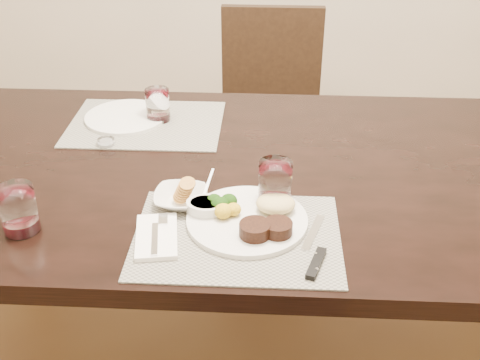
# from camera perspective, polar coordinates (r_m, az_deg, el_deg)

# --- Properties ---
(dining_table) EXTENTS (2.00, 1.00, 0.75)m
(dining_table) POSITION_cam_1_polar(r_m,az_deg,el_deg) (1.65, 2.69, -1.31)
(dining_table) COLOR black
(dining_table) RESTS_ON ground
(chair_far) EXTENTS (0.42, 0.42, 0.90)m
(chair_far) POSITION_cam_1_polar(r_m,az_deg,el_deg) (2.55, 2.90, 6.87)
(chair_far) COLOR black
(chair_far) RESTS_ON ground
(placemat_near) EXTENTS (0.46, 0.34, 0.00)m
(placemat_near) POSITION_cam_1_polar(r_m,az_deg,el_deg) (1.35, -0.27, -5.33)
(placemat_near) COLOR gray
(placemat_near) RESTS_ON dining_table
(placemat_far) EXTENTS (0.46, 0.34, 0.00)m
(placemat_far) POSITION_cam_1_polar(r_m,az_deg,el_deg) (1.86, -8.90, 5.30)
(placemat_far) COLOR gray
(placemat_far) RESTS_ON dining_table
(dinner_plate) EXTENTS (0.28, 0.28, 0.05)m
(dinner_plate) POSITION_cam_1_polar(r_m,az_deg,el_deg) (1.38, 1.22, -3.58)
(dinner_plate) COLOR silver
(dinner_plate) RESTS_ON placemat_near
(napkin_fork) EXTENTS (0.11, 0.17, 0.02)m
(napkin_fork) POSITION_cam_1_polar(r_m,az_deg,el_deg) (1.35, -7.91, -5.30)
(napkin_fork) COLOR white
(napkin_fork) RESTS_ON placemat_near
(steak_knife) EXTENTS (0.06, 0.24, 0.01)m
(steak_knife) POSITION_cam_1_polar(r_m,az_deg,el_deg) (1.29, 7.16, -7.11)
(steak_knife) COLOR white
(steak_knife) RESTS_ON placemat_near
(cracker_bowl) EXTENTS (0.13, 0.13, 0.06)m
(cracker_bowl) POSITION_cam_1_polar(r_m,az_deg,el_deg) (1.45, -5.62, -1.67)
(cracker_bowl) COLOR silver
(cracker_bowl) RESTS_ON placemat_near
(sauce_ramekin) EXTENTS (0.09, 0.14, 0.07)m
(sauce_ramekin) POSITION_cam_1_polar(r_m,az_deg,el_deg) (1.40, -3.22, -2.61)
(sauce_ramekin) COLOR silver
(sauce_ramekin) RESTS_ON placemat_near
(wine_glass_near) EXTENTS (0.08, 0.08, 0.11)m
(wine_glass_near) POSITION_cam_1_polar(r_m,az_deg,el_deg) (1.43, 3.34, -0.48)
(wine_glass_near) COLOR silver
(wine_glass_near) RESTS_ON placemat_near
(far_plate) EXTENTS (0.25, 0.25, 0.01)m
(far_plate) POSITION_cam_1_polar(r_m,az_deg,el_deg) (1.90, -10.78, 5.89)
(far_plate) COLOR silver
(far_plate) RESTS_ON placemat_far
(wine_glass_far) EXTENTS (0.07, 0.07, 0.10)m
(wine_glass_far) POSITION_cam_1_polar(r_m,az_deg,el_deg) (1.86, -7.80, 6.92)
(wine_glass_far) COLOR silver
(wine_glass_far) RESTS_ON placemat_far
(wine_glass_side) EXTENTS (0.08, 0.08, 0.11)m
(wine_glass_side) POSITION_cam_1_polar(r_m,az_deg,el_deg) (1.43, -20.24, -2.84)
(wine_glass_side) COLOR silver
(wine_glass_side) RESTS_ON dining_table
(salt_cellar) EXTENTS (0.05, 0.05, 0.02)m
(salt_cellar) POSITION_cam_1_polar(r_m,az_deg,el_deg) (1.75, -12.58, 3.46)
(salt_cellar) COLOR silver
(salt_cellar) RESTS_ON dining_table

